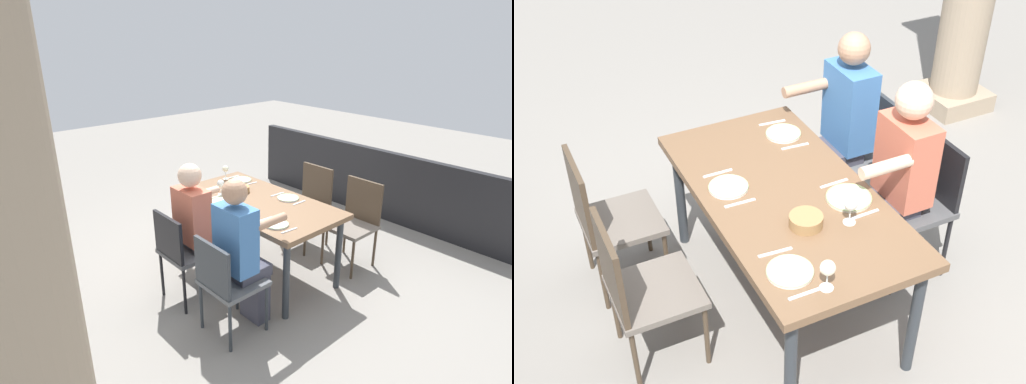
# 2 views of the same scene
# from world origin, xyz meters

# --- Properties ---
(ground_plane) EXTENTS (16.00, 16.00, 0.00)m
(ground_plane) POSITION_xyz_m (0.00, 0.00, 0.00)
(ground_plane) COLOR gray
(dining_table) EXTENTS (1.65, 0.86, 0.78)m
(dining_table) POSITION_xyz_m (0.00, 0.00, 0.70)
(dining_table) COLOR brown
(dining_table) RESTS_ON ground
(chair_west_north) EXTENTS (0.44, 0.44, 0.86)m
(chair_west_north) POSITION_xyz_m (-0.57, 0.85, 0.51)
(chair_west_north) COLOR #5B5E61
(chair_west_north) RESTS_ON ground
(chair_west_south) EXTENTS (0.44, 0.44, 0.91)m
(chair_west_south) POSITION_xyz_m (-0.57, -0.85, 0.52)
(chair_west_south) COLOR #6A6158
(chair_west_south) RESTS_ON ground
(chair_mid_north) EXTENTS (0.44, 0.44, 0.87)m
(chair_mid_north) POSITION_xyz_m (0.06, 0.85, 0.52)
(chair_mid_north) COLOR #4F4F50
(chair_mid_north) RESTS_ON ground
(chair_mid_south) EXTENTS (0.44, 0.44, 0.91)m
(chair_mid_south) POSITION_xyz_m (0.06, -0.85, 0.52)
(chair_mid_south) COLOR #6A6158
(chair_mid_south) RESTS_ON ground
(diner_woman_green) EXTENTS (0.35, 0.49, 1.28)m
(diner_woman_green) POSITION_xyz_m (0.07, 0.66, 0.69)
(diner_woman_green) COLOR #3F3F4C
(diner_woman_green) RESTS_ON ground
(diner_man_white) EXTENTS (0.35, 0.49, 1.31)m
(diner_man_white) POSITION_xyz_m (-0.57, 0.68, 0.70)
(diner_man_white) COLOR #3F3F4C
(diner_man_white) RESTS_ON ground
(stone_column_near) EXTENTS (0.52, 0.52, 2.84)m
(stone_column_near) POSITION_xyz_m (-1.44, 2.38, 1.40)
(stone_column_near) COLOR tan
(stone_column_near) RESTS_ON ground
(patio_railing) EXTENTS (4.05, 0.10, 0.90)m
(patio_railing) POSITION_xyz_m (0.00, -2.12, 0.45)
(patio_railing) COLOR black
(patio_railing) RESTS_ON ground
(plate_0) EXTENTS (0.21, 0.21, 0.02)m
(plate_0) POSITION_xyz_m (-0.52, 0.25, 0.78)
(plate_0) COLOR white
(plate_0) RESTS_ON dining_table
(fork_0) EXTENTS (0.03, 0.17, 0.01)m
(fork_0) POSITION_xyz_m (-0.67, 0.25, 0.78)
(fork_0) COLOR silver
(fork_0) RESTS_ON dining_table
(spoon_0) EXTENTS (0.03, 0.17, 0.01)m
(spoon_0) POSITION_xyz_m (-0.37, 0.25, 0.78)
(spoon_0) COLOR silver
(spoon_0) RESTS_ON dining_table
(plate_1) EXTENTS (0.22, 0.22, 0.02)m
(plate_1) POSITION_xyz_m (-0.17, -0.25, 0.78)
(plate_1) COLOR white
(plate_1) RESTS_ON dining_table
(fork_1) EXTENTS (0.02, 0.17, 0.01)m
(fork_1) POSITION_xyz_m (-0.32, -0.25, 0.78)
(fork_1) COLOR silver
(fork_1) RESTS_ON dining_table
(spoon_1) EXTENTS (0.02, 0.17, 0.01)m
(spoon_1) POSITION_xyz_m (-0.02, -0.25, 0.78)
(spoon_1) COLOR silver
(spoon_1) RESTS_ON dining_table
(plate_2) EXTENTS (0.24, 0.24, 0.02)m
(plate_2) POSITION_xyz_m (0.20, 0.27, 0.78)
(plate_2) COLOR silver
(plate_2) RESTS_ON dining_table
(wine_glass_2) EXTENTS (0.07, 0.07, 0.16)m
(wine_glass_2) POSITION_xyz_m (0.36, 0.17, 0.89)
(wine_glass_2) COLOR white
(wine_glass_2) RESTS_ON dining_table
(fork_2) EXTENTS (0.02, 0.17, 0.01)m
(fork_2) POSITION_xyz_m (0.05, 0.27, 0.78)
(fork_2) COLOR silver
(fork_2) RESTS_ON dining_table
(spoon_2) EXTENTS (0.02, 0.17, 0.01)m
(spoon_2) POSITION_xyz_m (0.35, 0.27, 0.78)
(spoon_2) COLOR silver
(spoon_2) RESTS_ON dining_table
(plate_3) EXTENTS (0.22, 0.22, 0.02)m
(plate_3) POSITION_xyz_m (0.55, -0.26, 0.78)
(plate_3) COLOR white
(plate_3) RESTS_ON dining_table
(wine_glass_3) EXTENTS (0.07, 0.07, 0.16)m
(wine_glass_3) POSITION_xyz_m (0.71, -0.16, 0.89)
(wine_glass_3) COLOR white
(wine_glass_3) RESTS_ON dining_table
(fork_3) EXTENTS (0.03, 0.17, 0.01)m
(fork_3) POSITION_xyz_m (0.40, -0.26, 0.78)
(fork_3) COLOR silver
(fork_3) RESTS_ON dining_table
(spoon_3) EXTENTS (0.02, 0.17, 0.01)m
(spoon_3) POSITION_xyz_m (0.70, -0.26, 0.78)
(spoon_3) COLOR silver
(spoon_3) RESTS_ON dining_table
(bread_basket) EXTENTS (0.17, 0.17, 0.06)m
(bread_basket) POSITION_xyz_m (0.29, -0.03, 0.81)
(bread_basket) COLOR #9E7547
(bread_basket) RESTS_ON dining_table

